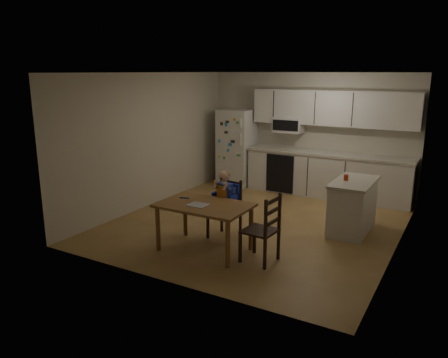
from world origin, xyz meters
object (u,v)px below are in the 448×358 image
red_cup (346,178)px  chair_side (266,225)px  refrigerator (237,147)px  kitchen_island (353,206)px  dining_table (204,210)px  chair_booster (226,197)px

red_cup → chair_side: bearing=-108.2°
refrigerator → kitchen_island: 3.53m
red_cup → dining_table: 2.37m
kitchen_island → red_cup: red_cup is taller
red_cup → dining_table: (-1.52, -1.80, -0.28)m
chair_side → dining_table: bearing=-82.8°
red_cup → chair_side: 1.88m
dining_table → chair_side: size_ratio=1.36×
kitchen_island → chair_side: 1.94m
chair_booster → chair_side: chair_booster is taller
chair_booster → chair_side: bearing=-24.8°
kitchen_island → dining_table: (-1.65, -1.84, 0.18)m
kitchen_island → red_cup: bearing=-160.6°
kitchen_island → dining_table: 2.48m
dining_table → chair_booster: size_ratio=1.22×
refrigerator → chair_side: size_ratio=1.79×
dining_table → chair_side: (0.94, 0.04, -0.06)m
refrigerator → dining_table: bearing=-68.8°
kitchen_island → chair_booster: (-1.64, -1.23, 0.22)m
refrigerator → kitchen_island: (3.04, -1.74, -0.43)m
kitchen_island → chair_booster: size_ratio=1.07×
kitchen_island → chair_side: (-0.70, -1.80, 0.11)m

